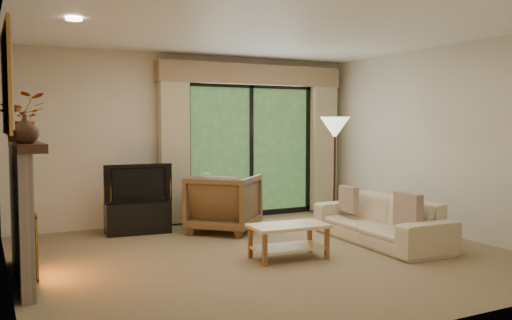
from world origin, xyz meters
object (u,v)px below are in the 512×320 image
sofa (380,220)px  coffee_table (288,242)px  media_console (138,217)px  armchair (224,203)px

sofa → coffee_table: sofa is taller
media_console → armchair: (1.12, -0.47, 0.19)m
media_console → armchair: size_ratio=0.97×
sofa → armchair: bearing=-133.4°
media_console → sofa: sofa is taller
sofa → coffee_table: (-1.48, -0.18, -0.10)m
media_console → coffee_table: size_ratio=1.00×
media_console → coffee_table: (1.16, -2.21, -0.02)m
media_console → sofa: bearing=-32.7°
sofa → media_console: bearing=-125.1°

